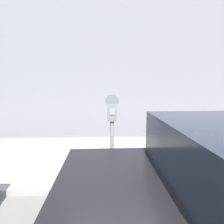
% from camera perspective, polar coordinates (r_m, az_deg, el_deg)
% --- Properties ---
extents(sidewalk, '(24.00, 2.80, 0.11)m').
position_cam_1_polar(sidewalk, '(4.45, 5.27, -14.13)').
color(sidewalk, '#9E9B96').
rests_on(sidewalk, ground_plane).
extents(building_facade, '(24.00, 0.30, 5.76)m').
position_cam_1_polar(building_facade, '(6.33, 2.88, 18.88)').
color(building_facade, gray).
rests_on(building_facade, ground_plane).
extents(parking_meter, '(0.22, 0.13, 1.54)m').
position_cam_1_polar(parking_meter, '(2.97, 0.00, -3.43)').
color(parking_meter, gray).
rests_on(parking_meter, sidewalk).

